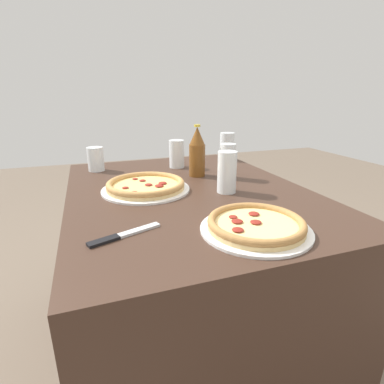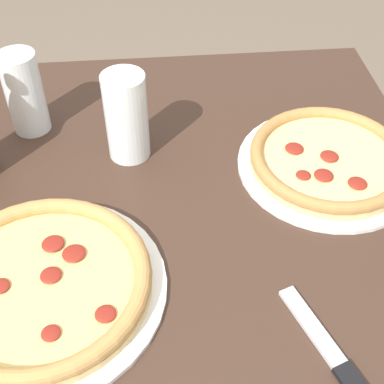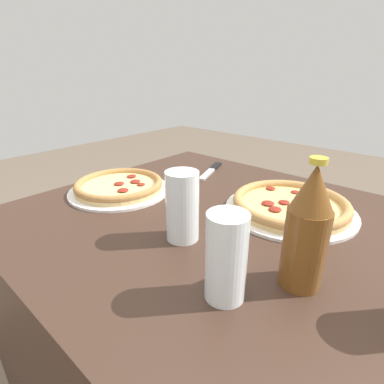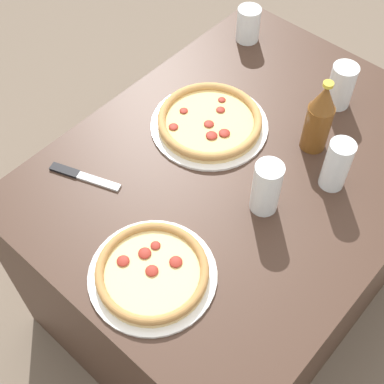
{
  "view_description": "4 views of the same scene",
  "coord_description": "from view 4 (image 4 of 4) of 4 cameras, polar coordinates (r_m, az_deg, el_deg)",
  "views": [
    {
      "loc": [
        1.06,
        -0.35,
        1.09
      ],
      "look_at": [
        0.2,
        -0.05,
        0.79
      ],
      "focal_mm": 28.0,
      "sensor_mm": 36.0,
      "label": 1
    },
    {
      "loc": [
        0.13,
        -0.59,
        1.34
      ],
      "look_at": [
        0.18,
        -0.01,
        0.76
      ],
      "focal_mm": 50.0,
      "sensor_mm": 36.0,
      "label": 2
    },
    {
      "loc": [
        -0.32,
        0.55,
        1.08
      ],
      "look_at": [
        0.19,
        -0.02,
        0.76
      ],
      "focal_mm": 28.0,
      "sensor_mm": 36.0,
      "label": 3
    },
    {
      "loc": [
        0.79,
        0.51,
        1.85
      ],
      "look_at": [
        0.2,
        -0.01,
        0.78
      ],
      "focal_mm": 50.0,
      "sensor_mm": 36.0,
      "label": 4
    }
  ],
  "objects": [
    {
      "name": "ground_plane",
      "position": [
        2.08,
        3.98,
        -9.71
      ],
      "size": [
        8.0,
        8.0,
        0.0
      ],
      "primitive_type": "plane",
      "color": "#6B5B4C"
    },
    {
      "name": "table",
      "position": [
        1.76,
        4.65,
        -4.35
      ],
      "size": [
        1.17,
        0.89,
        0.73
      ],
      "color": "#3D281E",
      "rests_on": "ground_plane"
    },
    {
      "name": "pizza_salami",
      "position": [
        1.53,
        1.88,
        7.51
      ],
      "size": [
        0.34,
        0.34,
        0.04
      ],
      "color": "white",
      "rests_on": "table"
    },
    {
      "name": "pizza_veggie",
      "position": [
        1.25,
        -4.26,
        -8.56
      ],
      "size": [
        0.3,
        0.3,
        0.04
      ],
      "color": "white",
      "rests_on": "table"
    },
    {
      "name": "glass_lemonade",
      "position": [
        1.32,
        7.9,
        0.25
      ],
      "size": [
        0.07,
        0.07,
        0.16
      ],
      "color": "white",
      "rests_on": "table"
    },
    {
      "name": "glass_red_wine",
      "position": [
        1.82,
        6.02,
        17.24
      ],
      "size": [
        0.08,
        0.08,
        0.11
      ],
      "color": "white",
      "rests_on": "table"
    },
    {
      "name": "glass_cola",
      "position": [
        1.62,
        15.57,
        10.68
      ],
      "size": [
        0.07,
        0.07,
        0.14
      ],
      "color": "white",
      "rests_on": "table"
    },
    {
      "name": "glass_water",
      "position": [
        1.41,
        15.12,
        2.59
      ],
      "size": [
        0.07,
        0.07,
        0.15
      ],
      "color": "white",
      "rests_on": "table"
    },
    {
      "name": "beer_bottle",
      "position": [
        1.45,
        13.42,
        7.72
      ],
      "size": [
        0.07,
        0.07,
        0.23
      ],
      "color": "brown",
      "rests_on": "table"
    },
    {
      "name": "knife",
      "position": [
        1.45,
        -11.69,
        1.69
      ],
      "size": [
        0.09,
        0.2,
        0.01
      ],
      "color": "black",
      "rests_on": "table"
    }
  ]
}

